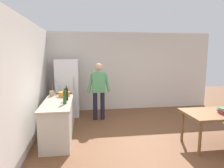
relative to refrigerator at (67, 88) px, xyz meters
The scene contains 12 objects.
ground_plane 3.19m from the refrigerator, 51.63° to the right, with size 14.00×14.00×0.00m, color brown.
wall_back 2.04m from the refrigerator, 17.53° to the left, with size 6.40×0.12×2.70m, color silver.
wall_left 2.35m from the refrigerator, 107.65° to the right, with size 0.12×5.60×2.70m, color silver.
kitchen_counter 1.66m from the refrigerator, 93.58° to the right, with size 0.64×2.20×0.90m.
refrigerator is the anchor object (origin of this frame).
person 1.10m from the refrigerator, 30.23° to the right, with size 0.70×0.22×1.70m.
dining_table 4.27m from the refrigerator, 39.29° to the right, with size 1.40×0.90×0.75m.
cooking_pot 1.30m from the refrigerator, 89.65° to the right, with size 0.40×0.28×0.12m.
utensil_jar 1.26m from the refrigerator, 104.02° to the right, with size 0.11×0.11×0.32m.
bottle_water_clear 0.67m from the refrigerator, 113.54° to the right, with size 0.07×0.07×0.30m.
bottle_wine_green 2.09m from the refrigerator, 87.64° to the right, with size 0.08×0.08×0.34m.
bottle_wine_dark 1.75m from the refrigerator, 86.72° to the right, with size 0.08×0.08×0.34m.
Camera 1 is at (-1.44, -4.10, 1.99)m, focal length 32.69 mm.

